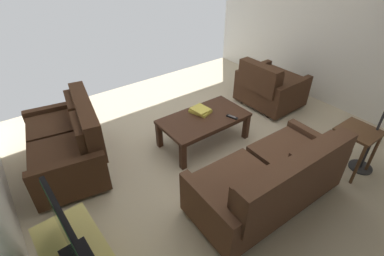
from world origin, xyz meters
name	(u,v)px	position (x,y,z in m)	size (l,w,h in m)	color
ground_plane	(215,150)	(0.00, 0.00, 0.00)	(4.93, 5.07, 0.01)	beige
wall_left	(341,21)	(-2.46, 0.00, 1.34)	(0.12, 5.07, 2.68)	silver
sofa_main	(272,180)	(0.14, 1.06, 0.35)	(1.72, 0.85, 0.82)	black
loveseat_near	(69,142)	(1.64, -0.83, 0.36)	(1.02, 1.49, 0.86)	black
coffee_table	(204,121)	(0.01, -0.24, 0.35)	(1.19, 0.65, 0.41)	#3D2316
end_table	(356,139)	(-1.07, 1.27, 0.47)	(0.42, 0.42, 0.60)	brown
flat_tv	(70,238)	(2.05, 0.88, 0.80)	(0.21, 0.81, 0.53)	black
armchair_side	(269,87)	(-1.52, -0.41, 0.34)	(0.87, 0.95, 0.81)	black
book_stack	(200,110)	(-0.03, -0.36, 0.44)	(0.27, 0.32, 0.06)	#E0CC4C
tv_remote	(232,117)	(-0.28, 0.00, 0.42)	(0.09, 0.17, 0.02)	black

